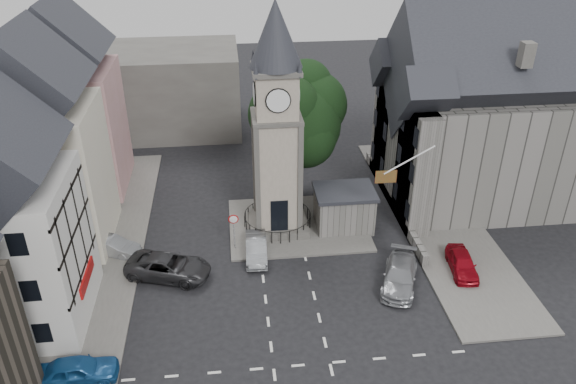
{
  "coord_description": "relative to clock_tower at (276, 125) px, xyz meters",
  "views": [
    {
      "loc": [
        -3.09,
        -26.58,
        22.61
      ],
      "look_at": [
        0.44,
        5.0,
        4.61
      ],
      "focal_mm": 35.0,
      "sensor_mm": 36.0,
      "label": 1
    }
  ],
  "objects": [
    {
      "name": "ground",
      "position": [
        0.0,
        -7.99,
        -8.12
      ],
      "size": [
        120.0,
        120.0,
        0.0
      ],
      "primitive_type": "plane",
      "color": "black",
      "rests_on": "ground"
    },
    {
      "name": "pavement_west",
      "position": [
        -12.5,
        -1.99,
        -8.05
      ],
      "size": [
        6.0,
        30.0,
        0.14
      ],
      "primitive_type": "cube",
      "color": "#595651",
      "rests_on": "ground"
    },
    {
      "name": "pavement_east",
      "position": [
        12.0,
        0.01,
        -8.05
      ],
      "size": [
        6.0,
        26.0,
        0.14
      ],
      "primitive_type": "cube",
      "color": "#595651",
      "rests_on": "ground"
    },
    {
      "name": "central_island",
      "position": [
        1.5,
        0.01,
        -8.04
      ],
      "size": [
        10.0,
        8.0,
        0.16
      ],
      "primitive_type": "cube",
      "color": "#595651",
      "rests_on": "ground"
    },
    {
      "name": "road_markings",
      "position": [
        0.0,
        -13.49,
        -8.12
      ],
      "size": [
        20.0,
        8.0,
        0.01
      ],
      "primitive_type": "cube",
      "color": "silver",
      "rests_on": "ground"
    },
    {
      "name": "clock_tower",
      "position": [
        0.0,
        0.0,
        0.0
      ],
      "size": [
        4.86,
        4.86,
        16.25
      ],
      "color": "#4C4944",
      "rests_on": "ground"
    },
    {
      "name": "stone_shelter",
      "position": [
        4.8,
        -0.49,
        -6.57
      ],
      "size": [
        4.3,
        3.3,
        3.08
      ],
      "color": "#5F5D57",
      "rests_on": "ground"
    },
    {
      "name": "town_tree",
      "position": [
        2.0,
        5.01,
        -1.15
      ],
      "size": [
        7.2,
        7.2,
        10.8
      ],
      "color": "black",
      "rests_on": "ground"
    },
    {
      "name": "warning_sign_post",
      "position": [
        -3.2,
        -2.56,
        -6.09
      ],
      "size": [
        0.7,
        0.19,
        2.85
      ],
      "color": "black",
      "rests_on": "ground"
    },
    {
      "name": "terrace_pink",
      "position": [
        -15.5,
        8.01,
        -1.54
      ],
      "size": [
        8.1,
        7.6,
        12.8
      ],
      "color": "tan",
      "rests_on": "ground"
    },
    {
      "name": "terrace_cream",
      "position": [
        -15.5,
        0.01,
        -1.54
      ],
      "size": [
        8.1,
        7.6,
        12.8
      ],
      "color": "beige",
      "rests_on": "ground"
    },
    {
      "name": "terrace_tudor",
      "position": [
        -15.5,
        -7.99,
        -1.93
      ],
      "size": [
        8.1,
        7.6,
        12.0
      ],
      "color": "silver",
      "rests_on": "ground"
    },
    {
      "name": "backdrop_west",
      "position": [
        -12.0,
        20.01,
        -4.12
      ],
      "size": [
        20.0,
        10.0,
        8.0
      ],
      "primitive_type": "cube",
      "color": "#4C4944",
      "rests_on": "ground"
    },
    {
      "name": "east_building",
      "position": [
        15.59,
        3.01,
        -1.86
      ],
      "size": [
        14.4,
        11.4,
        12.6
      ],
      "color": "#5F5D57",
      "rests_on": "ground"
    },
    {
      "name": "east_boundary_wall",
      "position": [
        9.2,
        2.01,
        -7.67
      ],
      "size": [
        0.4,
        16.0,
        0.9
      ],
      "primitive_type": "cube",
      "color": "#5F5D57",
      "rests_on": "ground"
    },
    {
      "name": "flagpole",
      "position": [
        8.0,
        -3.99,
        -1.12
      ],
      "size": [
        3.68,
        0.1,
        2.74
      ],
      "color": "white",
      "rests_on": "ground"
    },
    {
      "name": "car_west_blue",
      "position": [
        -11.46,
        -13.2,
        -7.43
      ],
      "size": [
        4.15,
        1.9,
        1.38
      ],
      "primitive_type": "imported",
      "rotation": [
        0.0,
        0.0,
        1.64
      ],
      "color": "#194E8B",
      "rests_on": "ground"
    },
    {
      "name": "car_west_silver",
      "position": [
        -11.5,
        -2.12,
        -7.49
      ],
      "size": [
        4.02,
        2.61,
        1.25
      ],
      "primitive_type": "imported",
      "rotation": [
        0.0,
        0.0,
        1.2
      ],
      "color": "gray",
      "rests_on": "ground"
    },
    {
      "name": "car_west_grey",
      "position": [
        -7.5,
        -5.04,
        -7.37
      ],
      "size": [
        5.91,
        4.01,
        1.5
      ],
      "primitive_type": "imported",
      "rotation": [
        0.0,
        0.0,
        1.26
      ],
      "color": "#2D2D30",
      "rests_on": "ground"
    },
    {
      "name": "car_island_silver",
      "position": [
        -1.78,
        -3.49,
        -7.46
      ],
      "size": [
        1.52,
        4.03,
        1.31
      ],
      "primitive_type": "imported",
      "rotation": [
        0.0,
        0.0,
        -0.03
      ],
      "color": "gray",
      "rests_on": "ground"
    },
    {
      "name": "car_island_east",
      "position": [
        7.0,
        -7.49,
        -7.41
      ],
      "size": [
        3.67,
        5.3,
        1.42
      ],
      "primitive_type": "imported",
      "rotation": [
        0.0,
        0.0,
        -0.38
      ],
      "color": "gray",
      "rests_on": "ground"
    },
    {
      "name": "car_east_red",
      "position": [
        11.41,
        -6.63,
        -7.47
      ],
      "size": [
        2.01,
        4.01,
        1.31
      ],
      "primitive_type": "imported",
      "rotation": [
        0.0,
        0.0,
        -0.12
      ],
      "color": "maroon",
      "rests_on": "ground"
    },
    {
      "name": "pedestrian",
      "position": [
        11.21,
        -0.75,
        -7.17
      ],
      "size": [
        0.8,
        0.64,
        1.91
      ],
      "primitive_type": "imported",
      "rotation": [
        0.0,
        0.0,
        3.43
      ],
      "color": "beige",
      "rests_on": "ground"
    }
  ]
}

